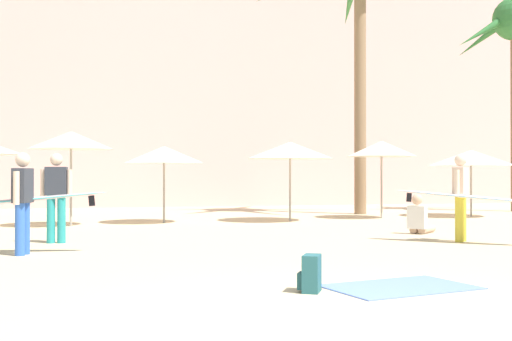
# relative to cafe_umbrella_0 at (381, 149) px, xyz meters

# --- Properties ---
(ground) EXTENTS (120.00, 120.00, 0.00)m
(ground) POSITION_rel_cafe_umbrella_0_xyz_m (-6.19, -13.07, -2.13)
(ground) COLOR #C6B28C
(hotel_pink) EXTENTS (25.37, 9.19, 17.42)m
(hotel_pink) POSITION_rel_cafe_umbrella_0_xyz_m (-0.43, 13.33, 6.58)
(hotel_pink) COLOR beige
(hotel_pink) RESTS_ON ground
(cafe_umbrella_0) EXTENTS (2.11, 2.11, 2.37)m
(cafe_umbrella_0) POSITION_rel_cafe_umbrella_0_xyz_m (0.00, 0.00, 0.00)
(cafe_umbrella_0) COLOR gray
(cafe_umbrella_0) RESTS_ON ground
(cafe_umbrella_1) EXTENTS (2.16, 2.16, 2.11)m
(cafe_umbrella_1) POSITION_rel_cafe_umbrella_0_xyz_m (-6.65, -0.38, -0.25)
(cafe_umbrella_1) COLOR gray
(cafe_umbrella_1) RESTS_ON ground
(cafe_umbrella_3) EXTENTS (2.13, 2.13, 2.44)m
(cafe_umbrella_3) POSITION_rel_cafe_umbrella_0_xyz_m (-9.10, -0.98, 0.09)
(cafe_umbrella_3) COLOR gray
(cafe_umbrella_3) RESTS_ON ground
(cafe_umbrella_5) EXTENTS (2.44, 2.44, 2.27)m
(cafe_umbrella_5) POSITION_rel_cafe_umbrella_0_xyz_m (-3.09, -0.56, -0.10)
(cafe_umbrella_5) COLOR gray
(cafe_umbrella_5) RESTS_ON ground
(cafe_umbrella_6) EXTENTS (2.69, 2.69, 2.11)m
(cafe_umbrella_6) POSITION_rel_cafe_umbrella_0_xyz_m (3.10, 0.06, -0.26)
(cafe_umbrella_6) COLOR gray
(cafe_umbrella_6) RESTS_ON ground
(beach_towel) EXTENTS (1.86, 1.41, 0.01)m
(beach_towel) POSITION_rel_cafe_umbrella_0_xyz_m (-5.01, -11.40, -2.12)
(beach_towel) COLOR #6684E0
(beach_towel) RESTS_ON ground
(backpack) EXTENTS (0.33, 0.35, 0.42)m
(backpack) POSITION_rel_cafe_umbrella_0_xyz_m (-6.13, -11.43, -1.92)
(backpack) COLOR #255A60
(backpack) RESTS_ON ground
(person_near_right) EXTENTS (2.40, 2.20, 1.73)m
(person_near_right) POSITION_rel_cafe_umbrella_0_xyz_m (-1.47, -6.99, -1.19)
(person_near_right) COLOR gold
(person_near_right) RESTS_ON ground
(person_near_left) EXTENTS (2.81, 1.03, 1.69)m
(person_near_left) POSITION_rel_cafe_umbrella_0_xyz_m (-9.65, -6.94, -1.21)
(person_near_left) COLOR blue
(person_near_left) RESTS_ON ground
(person_mid_center) EXTENTS (0.61, 0.28, 1.74)m
(person_mid_center) POSITION_rel_cafe_umbrella_0_xyz_m (-9.22, -5.22, -1.17)
(person_mid_center) COLOR teal
(person_mid_center) RESTS_ON ground
(person_far_left) EXTENTS (0.90, 0.87, 0.89)m
(person_far_left) POSITION_rel_cafe_umbrella_0_xyz_m (-1.40, -5.03, -1.81)
(person_far_left) COLOR #D1A889
(person_far_left) RESTS_ON ground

